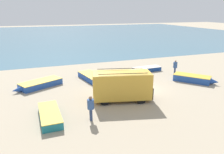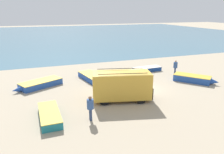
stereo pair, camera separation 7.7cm
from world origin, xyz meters
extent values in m
plane|color=tan|center=(0.00, 0.00, 0.00)|extent=(200.00, 200.00, 0.00)
cube|color=#477084|center=(0.00, 52.00, 0.00)|extent=(120.00, 80.00, 0.01)
cube|color=gold|center=(-2.37, -1.68, 1.33)|extent=(4.99, 3.04, 2.09)
cube|color=black|center=(-0.06, -2.25, 0.75)|extent=(0.54, 1.79, 0.94)
cube|color=#1E232D|center=(-0.14, -2.23, 1.96)|extent=(0.48, 1.71, 0.67)
cylinder|color=black|center=(-0.76, -1.19, 0.40)|extent=(0.83, 0.41, 0.80)
cylinder|color=black|center=(-1.17, -2.86, 0.40)|extent=(0.83, 0.41, 0.80)
cylinder|color=black|center=(-3.56, -0.50, 0.40)|extent=(0.83, 0.41, 0.80)
cylinder|color=black|center=(-3.97, -2.17, 0.40)|extent=(0.83, 0.41, 0.80)
cylinder|color=black|center=(-2.18, -0.93, 2.49)|extent=(3.71, 0.97, 0.05)
cylinder|color=black|center=(-2.55, -2.43, 2.49)|extent=(3.71, 0.97, 0.05)
cube|color=#234CA3|center=(6.44, 0.40, 0.32)|extent=(3.40, 3.67, 0.64)
cone|color=#234CA3|center=(7.84, -1.27, 0.32)|extent=(0.97, 0.99, 0.61)
cube|color=gold|center=(6.44, 0.40, 0.58)|extent=(1.15, 1.01, 0.05)
cube|color=gold|center=(6.44, 0.40, 0.66)|extent=(3.44, 3.70, 0.04)
cube|color=#234CA3|center=(-8.45, 4.13, 0.28)|extent=(4.23, 3.22, 0.55)
cone|color=#234CA3|center=(-10.58, 3.05, 0.28)|extent=(1.01, 0.86, 0.53)
cube|color=gold|center=(-8.45, 4.13, 0.49)|extent=(0.85, 1.41, 0.05)
cube|color=gold|center=(-8.45, 4.13, 0.57)|extent=(4.27, 3.25, 0.04)
cube|color=navy|center=(4.01, 5.62, 0.23)|extent=(3.52, 1.44, 0.47)
cone|color=navy|center=(1.91, 5.48, 0.23)|extent=(0.79, 0.50, 0.45)
cube|color=silver|center=(4.01, 5.62, 0.40)|extent=(0.28, 1.12, 0.05)
cube|color=silver|center=(4.01, 5.62, 0.49)|extent=(3.56, 1.45, 0.04)
cube|color=#234CA3|center=(-3.25, 4.56, 0.28)|extent=(2.23, 3.98, 0.56)
cone|color=#234CA3|center=(-3.70, 6.81, 0.28)|extent=(0.68, 0.91, 0.53)
cube|color=gold|center=(-3.25, 4.56, 0.50)|extent=(1.42, 0.47, 0.05)
cube|color=gold|center=(-3.25, 4.56, 0.58)|extent=(2.25, 4.02, 0.04)
cube|color=#1E757F|center=(-8.20, -3.03, 0.26)|extent=(1.37, 3.69, 0.51)
cone|color=#1E757F|center=(-8.25, -0.80, 0.26)|extent=(0.50, 0.82, 0.49)
cube|color=gold|center=(-8.20, -3.03, 0.45)|extent=(1.19, 0.22, 0.05)
cube|color=gold|center=(-8.20, -3.03, 0.53)|extent=(1.38, 3.73, 0.04)
cylinder|color=navy|center=(-5.60, -4.24, 0.42)|extent=(0.16, 0.16, 0.84)
cylinder|color=navy|center=(-5.61, -4.07, 0.42)|extent=(0.16, 0.16, 0.84)
cylinder|color=#335189|center=(-5.61, -4.16, 1.17)|extent=(0.45, 0.45, 0.66)
sphere|color=#8C664C|center=(-5.61, -4.16, 1.61)|extent=(0.23, 0.23, 0.23)
cylinder|color=navy|center=(6.32, 3.23, 0.41)|extent=(0.15, 0.15, 0.83)
cylinder|color=navy|center=(6.25, 3.08, 0.41)|extent=(0.15, 0.15, 0.83)
cylinder|color=#335189|center=(6.28, 3.15, 1.15)|extent=(0.45, 0.45, 0.65)
sphere|color=tan|center=(6.28, 3.15, 1.59)|extent=(0.22, 0.22, 0.22)
camera|label=1|loc=(-8.84, -17.12, 7.10)|focal=35.00mm
camera|label=2|loc=(-8.77, -17.14, 7.10)|focal=35.00mm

